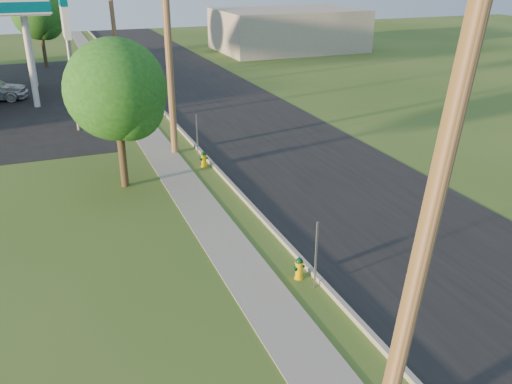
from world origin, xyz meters
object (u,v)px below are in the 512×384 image
utility_pole_mid (168,45)px  hydrant_near (299,268)px  utility_pole_far (112,15)px  hydrant_far (153,105)px  utility_pole_near (432,206)px  tree_lot (40,15)px  price_pylon (66,25)px  hydrant_mid (204,159)px  tree_verge (119,94)px

utility_pole_mid → hydrant_near: 13.08m
utility_pole_far → hydrant_far: 11.04m
utility_pole_near → hydrant_near: utility_pole_near is taller
tree_lot → price_pylon: bearing=-87.5°
utility_pole_mid → hydrant_near: size_ratio=14.29×
utility_pole_mid → hydrant_mid: bearing=-73.4°
utility_pole_mid → hydrant_far: size_ratio=11.94×
utility_pole_mid → utility_pole_far: (0.00, 18.00, -0.15)m
price_pylon → hydrant_far: size_ratio=8.34×
utility_pole_mid → tree_lot: (-4.82, 26.39, -0.67)m
utility_pole_near → tree_lot: 44.66m
utility_pole_near → price_pylon: utility_pole_near is taller
utility_pole_mid → price_pylon: (-3.90, 5.50, 0.48)m
utility_pole_mid → hydrant_far: (0.58, 7.89, -4.55)m
tree_lot → hydrant_far: bearing=-73.7°
tree_lot → hydrant_near: size_ratio=9.71×
utility_pole_near → hydrant_far: utility_pole_near is taller
tree_lot → hydrant_near: tree_lot is taller
hydrant_far → price_pylon: bearing=-151.9°
hydrant_near → hydrant_mid: bearing=89.5°
utility_pole_near → tree_verge: (-2.76, 14.52, -1.06)m
price_pylon → tree_verge: 9.21m
tree_verge → hydrant_mid: (3.48, 1.05, -3.39)m
utility_pole_near → utility_pole_mid: 18.00m
tree_lot → hydrant_mid: 29.61m
price_pylon → tree_lot: price_pylon is taller
utility_pole_near → tree_verge: 14.82m
tree_verge → hydrant_far: 12.32m
price_pylon → tree_verge: (1.14, -8.98, -1.69)m
utility_pole_far → hydrant_mid: utility_pole_far is taller
price_pylon → tree_lot: 20.94m
hydrant_near → hydrant_far: hydrant_far is taller
tree_lot → hydrant_near: 39.20m
tree_verge → hydrant_far: tree_verge is taller
utility_pole_mid → price_pylon: bearing=125.3°
tree_lot → hydrant_mid: bearing=-79.1°
utility_pole_far → hydrant_mid: 20.92m
hydrant_far → hydrant_near: bearing=-89.8°
utility_pole_mid → hydrant_near: (0.64, -12.23, -4.62)m
utility_pole_far → tree_verge: 21.68m
tree_verge → price_pylon: bearing=97.3°
tree_verge → utility_pole_mid: bearing=51.6°
utility_pole_mid → utility_pole_near: bearing=-90.0°
utility_pole_mid → hydrant_mid: size_ratio=13.45×
hydrant_mid → hydrant_near: bearing=-90.5°
utility_pole_far → tree_lot: bearing=119.9°
utility_pole_far → tree_lot: (-4.82, 8.39, -0.52)m
tree_lot → utility_pole_far: bearing=-60.1°
price_pylon → utility_pole_far: bearing=72.7°
price_pylon → tree_lot: size_ratio=1.03×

